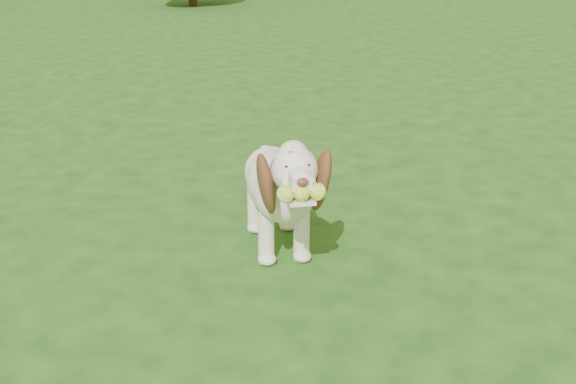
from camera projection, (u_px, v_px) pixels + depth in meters
ground at (179, 254)px, 3.53m from camera, size 80.00×80.00×0.00m
dog at (280, 184)px, 3.44m from camera, size 0.62×0.99×0.67m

